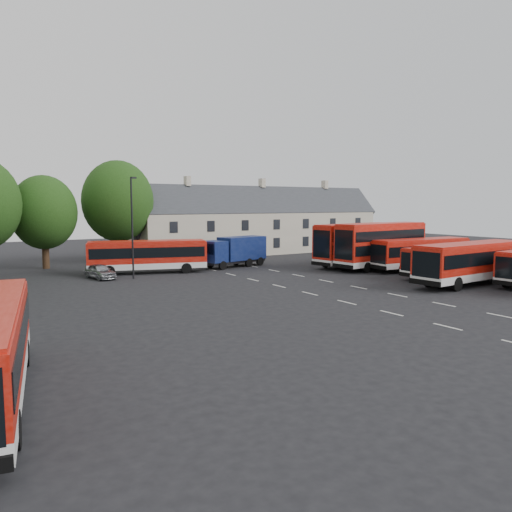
# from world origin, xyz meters

# --- Properties ---
(ground) EXTENTS (140.00, 140.00, 0.00)m
(ground) POSITION_xyz_m (0.00, 0.00, 0.00)
(ground) COLOR black
(ground) RESTS_ON ground
(lane_markings) EXTENTS (5.15, 33.80, 0.01)m
(lane_markings) POSITION_xyz_m (2.50, 2.00, 0.01)
(lane_markings) COLOR beige
(lane_markings) RESTS_ON ground
(terrace_houses) EXTENTS (35.70, 7.13, 10.06)m
(terrace_houses) POSITION_xyz_m (14.00, 30.00, 3.86)
(terrace_houses) COLOR beige
(terrace_houses) RESTS_ON ground
(bus_row_c) EXTENTS (12.39, 3.48, 3.47)m
(bus_row_c) POSITION_xyz_m (13.96, -1.82, 2.08)
(bus_row_c) COLOR silver
(bus_row_c) RESTS_ON ground
(bus_row_d) EXTENTS (10.14, 2.72, 2.84)m
(bus_row_d) POSITION_xyz_m (15.75, 1.60, 1.71)
(bus_row_d) COLOR silver
(bus_row_d) RESTS_ON ground
(bus_row_e) EXTENTS (11.41, 3.41, 3.18)m
(bus_row_e) POSITION_xyz_m (17.64, 6.37, 1.91)
(bus_row_e) COLOR silver
(bus_row_e) RESTS_ON ground
(bus_dd_south) EXTENTS (11.66, 3.69, 4.70)m
(bus_dd_south) POSITION_xyz_m (15.27, 9.41, 2.68)
(bus_dd_south) COLOR silver
(bus_dd_south) RESTS_ON ground
(bus_dd_north) EXTENTS (11.34, 4.08, 4.55)m
(bus_dd_north) POSITION_xyz_m (14.65, 12.46, 2.59)
(bus_dd_north) COLOR silver
(bus_dd_north) RESTS_ON ground
(bus_north) EXTENTS (11.39, 5.53, 3.15)m
(bus_north) POSITION_xyz_m (-6.33, 19.02, 1.89)
(bus_north) COLOR silver
(bus_north) RESTS_ON ground
(box_truck) EXTENTS (7.53, 3.62, 3.16)m
(box_truck) POSITION_xyz_m (3.34, 18.80, 1.78)
(box_truck) COLOR black
(box_truck) RESTS_ON ground
(silver_car) EXTENTS (2.26, 4.16, 1.34)m
(silver_car) POSITION_xyz_m (-11.20, 17.90, 0.67)
(silver_car) COLOR #9C9EA3
(silver_car) RESTS_ON ground
(lamppost) EXTENTS (0.62, 0.39, 9.04)m
(lamppost) POSITION_xyz_m (-8.68, 16.27, 4.83)
(lamppost) COLOR black
(lamppost) RESTS_ON ground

